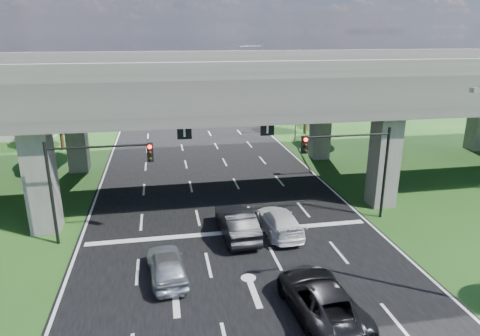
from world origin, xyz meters
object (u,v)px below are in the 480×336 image
object	(u,v)px
streetlight_far	(293,89)
streetlight_beyond	(259,75)
car_silver	(167,265)
car_dark	(237,223)
car_white	(279,221)
signal_left	(90,172)
car_trailing	(321,299)
signal_right	(355,158)

from	to	relation	value
streetlight_far	streetlight_beyond	distance (m)	16.00
car_silver	car_dark	distance (m)	5.70
streetlight_far	car_white	size ratio (longest dim) A/B	2.03
signal_left	streetlight_beyond	distance (m)	40.30
signal_left	car_white	distance (m)	11.24
car_trailing	car_white	bearing A→B (deg)	-96.49
streetlight_far	car_silver	distance (m)	29.01
car_dark	car_trailing	xyz separation A→B (m)	(2.19, -7.98, -0.07)
signal_right	car_dark	distance (m)	8.32
streetlight_beyond	car_dark	bearing A→B (deg)	-104.91
streetlight_far	car_trailing	world-z (taller)	streetlight_far
streetlight_beyond	car_trailing	size ratio (longest dim) A/B	1.81
car_dark	car_trailing	world-z (taller)	car_dark
car_silver	car_dark	world-z (taller)	car_dark
car_white	car_trailing	bearing A→B (deg)	85.03
signal_right	car_trailing	size ratio (longest dim) A/B	1.08
car_white	car_trailing	xyz separation A→B (m)	(-0.39, -7.98, 0.06)
streetlight_far	car_trailing	bearing A→B (deg)	-104.81
streetlight_beyond	car_dark	world-z (taller)	streetlight_beyond
car_silver	car_dark	xyz separation A→B (m)	(4.16, 3.88, 0.11)
streetlight_beyond	car_white	world-z (taller)	streetlight_beyond
streetlight_beyond	car_trailing	world-z (taller)	streetlight_beyond
streetlight_beyond	car_white	bearing A→B (deg)	-101.11
streetlight_far	streetlight_beyond	size ratio (longest dim) A/B	1.00
signal_right	car_silver	xyz separation A→B (m)	(-11.74, -4.83, -3.42)
car_dark	car_trailing	distance (m)	8.27
car_dark	signal_right	bearing A→B (deg)	-175.64
streetlight_beyond	car_white	xyz separation A→B (m)	(-7.27, -37.00, -5.10)
signal_left	streetlight_far	distance (m)	26.95
car_white	streetlight_beyond	bearing A→B (deg)	-103.25
car_trailing	streetlight_far	bearing A→B (deg)	-108.47
streetlight_beyond	car_silver	world-z (taller)	streetlight_beyond
signal_left	car_dark	world-z (taller)	signal_left
signal_right	car_dark	world-z (taller)	signal_right
streetlight_far	signal_left	bearing A→B (deg)	-131.78
signal_right	streetlight_beyond	world-z (taller)	streetlight_beyond
streetlight_far	car_silver	world-z (taller)	streetlight_far
signal_left	car_white	xyz separation A→B (m)	(10.65, -0.94, -3.44)
signal_left	car_trailing	xyz separation A→B (m)	(10.26, -8.92, -3.39)
car_dark	signal_left	bearing A→B (deg)	-9.39
streetlight_far	car_trailing	xyz separation A→B (m)	(-7.66, -28.98, -5.05)
signal_right	car_trailing	xyz separation A→B (m)	(-5.39, -8.92, -3.39)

